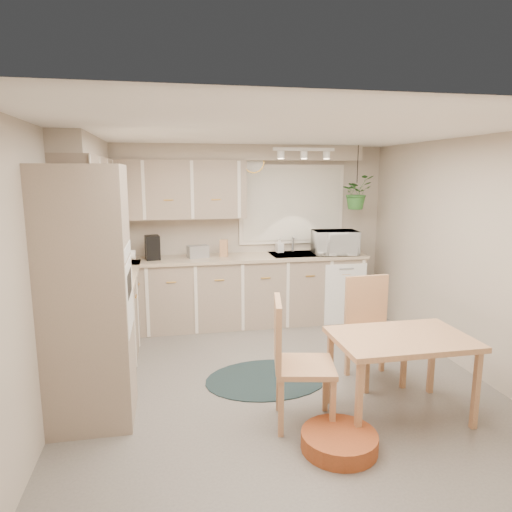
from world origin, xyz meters
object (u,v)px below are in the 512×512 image
object	(u,v)px
chair_back	(376,332)
microwave	(335,240)
pet_bed	(339,441)
dining_table	(399,376)
chair_left	(305,363)
braided_rug	(267,379)

from	to	relation	value
chair_back	microwave	xyz separation A→B (m)	(0.27, 1.89, 0.63)
chair_back	pet_bed	distance (m)	1.34
dining_table	chair_back	size ratio (longest dim) A/B	1.09
chair_left	microwave	world-z (taller)	microwave
pet_bed	chair_left	bearing A→B (deg)	109.56
dining_table	braided_rug	distance (m)	1.33
dining_table	braided_rug	size ratio (longest dim) A/B	0.90
dining_table	chair_left	xyz separation A→B (m)	(-0.82, 0.03, 0.17)
dining_table	chair_back	bearing A→B (deg)	82.11
chair_left	chair_back	bearing A→B (deg)	135.09
braided_rug	pet_bed	distance (m)	1.28
braided_rug	pet_bed	size ratio (longest dim) A/B	2.16
dining_table	chair_left	distance (m)	0.84
dining_table	chair_left	world-z (taller)	chair_left
pet_bed	braided_rug	bearing A→B (deg)	102.42
chair_back	braided_rug	size ratio (longest dim) A/B	0.83
chair_back	pet_bed	world-z (taller)	chair_back
dining_table	microwave	xyz separation A→B (m)	(0.36, 2.52, 0.79)
chair_left	pet_bed	bearing A→B (deg)	31.24
dining_table	braided_rug	bearing A→B (deg)	137.40
chair_left	dining_table	bearing A→B (deg)	99.25
dining_table	chair_back	distance (m)	0.66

